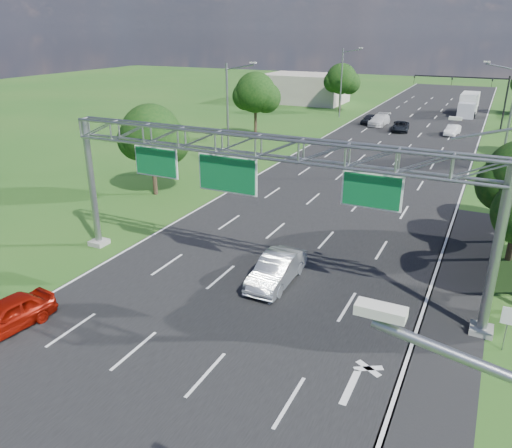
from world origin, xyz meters
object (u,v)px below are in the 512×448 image
Objects in this scene: traffic_signal at (478,89)px; silver_sedan at (277,270)px; sign_gantry at (260,158)px; red_coupe at (6,316)px; regulatory_sign at (508,320)px; box_truck at (468,105)px.

silver_sedan is (-6.25, -52.74, -4.36)m from traffic_signal.
red_coupe is at bearing -132.07° from sign_gantry.
regulatory_sign is (12.07, -1.02, -5.38)m from sign_gantry.
silver_sedan is 63.96m from box_truck.
sign_gantry reaches higher than regulatory_sign.
traffic_signal reaches higher than box_truck.
red_coupe is (-20.40, -8.21, -0.75)m from regulatory_sign.
traffic_signal is 11.72m from box_truck.
sign_gantry is at bearing 175.17° from regulatory_sign.
silver_sedan is at bearing 52.88° from red_coupe.
box_truck is (5.60, 64.05, -5.33)m from sign_gantry.
regulatory_sign is at bearing -84.80° from traffic_signal.
box_truck is at bearing 95.68° from regulatory_sign.
silver_sedan is at bearing -96.75° from traffic_signal.
sign_gantry is at bearing -94.31° from box_truck.
red_coupe is (-15.48, -62.23, -4.41)m from traffic_signal.
regulatory_sign reaches higher than red_coupe.
traffic_signal is at bearing 95.20° from regulatory_sign.
silver_sedan is 0.57× the size of box_truck.
red_coupe is at bearing -158.08° from regulatory_sign.
traffic_signal is 53.29m from silver_sedan.
regulatory_sign is 54.37m from traffic_signal.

